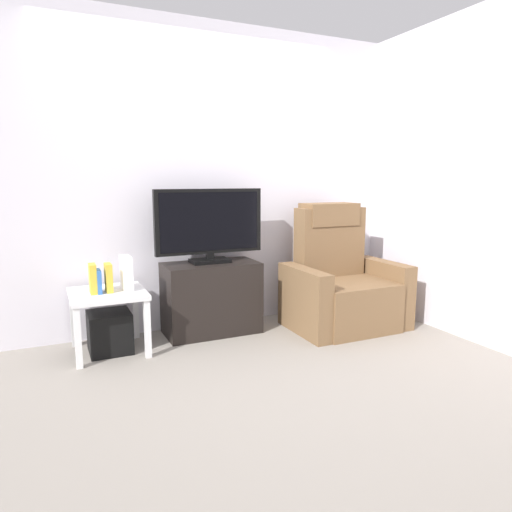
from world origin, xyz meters
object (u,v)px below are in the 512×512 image
at_px(television, 209,224).
at_px(game_console, 126,273).
at_px(subwoofer_box, 110,332).
at_px(book_rightmost, 109,278).
at_px(book_middle, 99,281).
at_px(tv_stand, 211,298).
at_px(side_table, 108,301).
at_px(book_leftmost, 93,279).
at_px(recliner_armchair, 341,284).

xyz_separation_m(television, game_console, (-0.71, -0.11, -0.33)).
height_order(subwoofer_box, book_rightmost, book_rightmost).
bearing_deg(book_middle, tv_stand, 7.78).
relative_size(side_table, book_leftmost, 2.48).
bearing_deg(game_console, book_rightmost, -167.43).
bearing_deg(book_middle, side_table, 18.33).
relative_size(tv_stand, subwoofer_box, 2.55).
bearing_deg(side_table, recliner_armchair, -5.06).
distance_m(tv_stand, television, 0.63).
distance_m(tv_stand, subwoofer_box, 0.87).
distance_m(side_table, book_leftmost, 0.21).
relative_size(book_middle, game_console, 0.68).
relative_size(tv_stand, book_rightmost, 3.71).
xyz_separation_m(subwoofer_box, book_middle, (-0.06, -0.02, 0.40)).
xyz_separation_m(tv_stand, game_console, (-0.71, -0.09, 0.29)).
distance_m(television, book_rightmost, 0.92).
xyz_separation_m(side_table, book_middle, (-0.06, -0.02, 0.16)).
bearing_deg(subwoofer_box, book_middle, -161.67).
bearing_deg(television, recliner_armchair, -14.85).
xyz_separation_m(subwoofer_box, book_rightmost, (0.01, -0.02, 0.42)).
bearing_deg(game_console, television, 9.11).
height_order(tv_stand, subwoofer_box, tv_stand).
relative_size(television, subwoofer_box, 2.97).
bearing_deg(book_rightmost, tv_stand, 8.43).
distance_m(book_leftmost, game_console, 0.25).
bearing_deg(tv_stand, recliner_armchair, -13.96).
relative_size(side_table, game_console, 2.14).
bearing_deg(book_rightmost, book_middle, 180.00).
bearing_deg(game_console, subwoofer_box, -176.05).
bearing_deg(subwoofer_box, book_leftmost, -168.69).
relative_size(subwoofer_box, book_leftmost, 1.42).
bearing_deg(book_rightmost, side_table, 117.70).
xyz_separation_m(side_table, book_rightmost, (0.01, -0.02, 0.18)).
relative_size(television, game_console, 3.63).
bearing_deg(recliner_armchair, side_table, 172.40).
bearing_deg(subwoofer_box, side_table, -71.57).
bearing_deg(game_console, recliner_armchair, -5.77).
distance_m(television, book_middle, 0.99).
height_order(subwoofer_box, game_console, game_console).
bearing_deg(game_console, side_table, -176.05).
relative_size(subwoofer_box, book_rightmost, 1.45).
bearing_deg(subwoofer_box, tv_stand, 7.00).
height_order(tv_stand, game_console, game_console).
distance_m(recliner_armchair, book_middle, 2.05).
distance_m(book_leftmost, book_middle, 0.05).
xyz_separation_m(tv_stand, book_rightmost, (-0.84, -0.12, 0.27)).
height_order(book_leftmost, game_console, game_console).
xyz_separation_m(television, subwoofer_box, (-0.85, -0.12, -0.77)).
bearing_deg(book_middle, recliner_armchair, -4.35).
xyz_separation_m(television, book_leftmost, (-0.95, -0.14, -0.35)).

